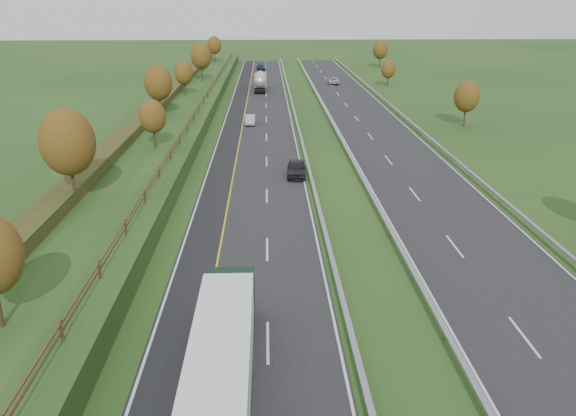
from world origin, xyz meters
The scene contains 19 objects.
ground centered at (8.00, 55.00, 0.00)m, with size 400.00×400.00×0.00m, color #224117.
near_carriageway centered at (0.00, 60.00, 0.02)m, with size 10.50×200.00×0.04m, color black.
far_carriageway centered at (16.50, 60.00, 0.02)m, with size 10.50×200.00×0.04m, color black.
hard_shoulder centered at (-3.75, 60.00, 0.02)m, with size 3.00×200.00×0.04m, color black.
lane_markings centered at (6.40, 59.88, 0.05)m, with size 26.75×200.00×0.01m.
embankment_left centered at (-13.00, 60.00, 1.00)m, with size 12.00×200.00×2.00m, color #224117.
hedge_left centered at (-15.00, 60.00, 2.55)m, with size 2.20×180.00×1.10m, color #303817.
fence_left centered at (-8.50, 59.59, 2.73)m, with size 0.12×189.06×1.20m.
median_barrier_near centered at (5.70, 60.00, 0.61)m, with size 0.32×200.00×0.71m.
median_barrier_far centered at (10.80, 60.00, 0.61)m, with size 0.32×200.00×0.71m.
outer_barrier_far centered at (22.30, 60.00, 0.62)m, with size 0.32×200.00×0.71m.
trees_left centered at (-12.64, 56.63, 6.37)m, with size 6.64×164.30×7.66m.
trees_far centered at (29.80, 89.21, 4.25)m, with size 8.45×118.60×7.12m.
box_lorry centered at (-0.73, 5.84, 2.33)m, with size 2.58×16.28×4.06m.
road_tanker centered at (0.08, 100.93, 1.86)m, with size 2.40×11.22×3.46m.
car_dark_near centered at (4.35, 41.28, 0.85)m, with size 1.92×4.76×1.62m, color black.
car_silver_mid centered at (-1.10, 67.56, 0.72)m, with size 1.43×4.11×1.36m, color #AFAEB3.
car_small_far centered at (-0.13, 136.03, 0.76)m, with size 2.01×4.94×1.43m, color #14213E.
car_oncoming centered at (16.08, 109.25, 0.77)m, with size 2.41×5.22×1.45m, color #BABABF.
Camera 1 is at (1.37, -14.74, 17.31)m, focal length 35.00 mm.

